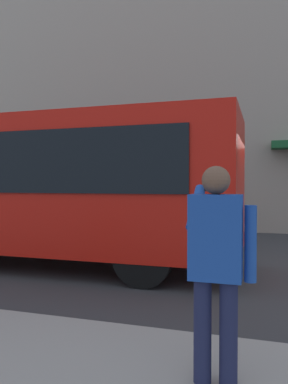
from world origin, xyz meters
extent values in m
plane|color=#38383A|center=(0.00, 0.00, 0.00)|extent=(60.00, 60.00, 0.00)
cube|color=#A89E8E|center=(0.00, -6.80, 6.00)|extent=(28.00, 0.80, 12.00)
cube|color=red|center=(3.81, 0.39, 1.70)|extent=(9.00, 2.50, 2.60)
cylinder|color=black|center=(0.81, -0.71, 0.50)|extent=(1.00, 0.28, 1.00)
cylinder|color=black|center=(0.81, 1.49, 0.50)|extent=(1.00, 0.28, 1.00)
cylinder|color=#1E2347|center=(-0.84, 4.48, 0.56)|extent=(0.14, 0.14, 0.82)
cylinder|color=#1E2347|center=(-0.64, 4.48, 0.56)|extent=(0.14, 0.14, 0.82)
cube|color=#1E4CAD|center=(-0.74, 4.48, 1.30)|extent=(0.40, 0.24, 0.66)
sphere|color=brown|center=(-0.74, 4.48, 1.74)|extent=(0.22, 0.22, 0.22)
cylinder|color=#1E4CAD|center=(-1.00, 4.48, 1.26)|extent=(0.09, 0.09, 0.58)
cylinder|color=#1E4CAD|center=(-0.56, 4.32, 1.52)|extent=(0.09, 0.48, 0.37)
cube|color=black|center=(-0.64, 4.18, 1.72)|extent=(0.07, 0.01, 0.14)
camera|label=1|loc=(-1.11, 7.45, 1.71)|focal=35.70mm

